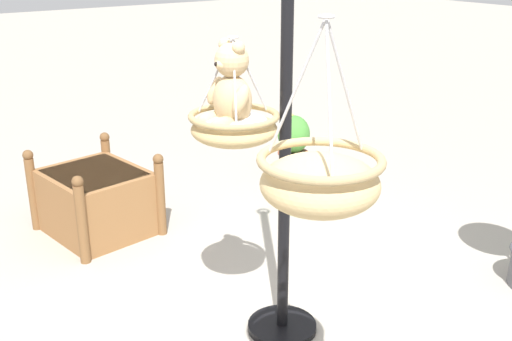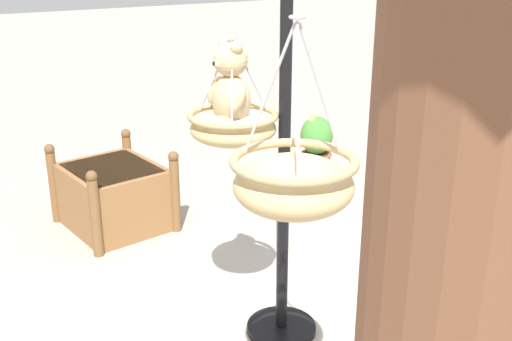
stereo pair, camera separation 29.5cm
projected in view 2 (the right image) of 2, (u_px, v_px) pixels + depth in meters
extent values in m
plane|color=#A8A093|center=(269.00, 320.00, 4.08)|extent=(40.00, 40.00, 0.00)
cylinder|color=black|center=(284.00, 143.00, 3.53)|extent=(0.07, 0.07, 2.52)
cylinder|color=black|center=(281.00, 328.00, 3.96)|extent=(0.44, 0.44, 0.04)
ellipsoid|color=tan|center=(233.00, 129.00, 3.51)|extent=(0.49, 0.49, 0.17)
torus|color=tan|center=(233.00, 115.00, 3.48)|extent=(0.52, 0.52, 0.04)
ellipsoid|color=silver|center=(233.00, 125.00, 3.50)|extent=(0.43, 0.43, 0.14)
cylinder|color=#B7B7BC|center=(215.00, 75.00, 3.45)|extent=(0.21, 0.13, 0.44)
cylinder|color=#B7B7BC|center=(232.00, 81.00, 3.30)|extent=(0.21, 0.13, 0.44)
cylinder|color=#B7B7BC|center=(250.00, 75.00, 3.46)|extent=(0.01, 0.24, 0.44)
torus|color=#B7B7BC|center=(232.00, 37.00, 3.33)|extent=(0.06, 0.06, 0.01)
ellipsoid|color=tan|center=(231.00, 100.00, 3.44)|extent=(0.24, 0.21, 0.29)
sphere|color=tan|center=(231.00, 60.00, 3.36)|extent=(0.22, 0.22, 0.19)
ellipsoid|color=#D9B683|center=(219.00, 63.00, 3.34)|extent=(0.10, 0.08, 0.06)
sphere|color=black|center=(215.00, 63.00, 3.32)|extent=(0.03, 0.03, 0.03)
sphere|color=tan|center=(236.00, 47.00, 3.28)|extent=(0.07, 0.07, 0.07)
sphere|color=tan|center=(225.00, 44.00, 3.39)|extent=(0.07, 0.07, 0.07)
ellipsoid|color=tan|center=(237.00, 99.00, 3.31)|extent=(0.08, 0.14, 0.18)
ellipsoid|color=tan|center=(216.00, 90.00, 3.52)|extent=(0.08, 0.14, 0.18)
ellipsoid|color=tan|center=(220.00, 124.00, 3.38)|extent=(0.09, 0.17, 0.09)
ellipsoid|color=tan|center=(210.00, 118.00, 3.48)|extent=(0.09, 0.17, 0.09)
ellipsoid|color=tan|center=(294.00, 186.00, 2.39)|extent=(0.47, 0.47, 0.22)
torus|color=tan|center=(294.00, 161.00, 2.36)|extent=(0.50, 0.50, 0.04)
cylinder|color=#B7B7BC|center=(270.00, 89.00, 2.31)|extent=(0.20, 0.12, 0.54)
cylinder|color=#B7B7BC|center=(298.00, 99.00, 2.16)|extent=(0.20, 0.12, 0.54)
cylinder|color=#B7B7BC|center=(320.00, 89.00, 2.31)|extent=(0.01, 0.23, 0.54)
torus|color=#B7B7BC|center=(297.00, 17.00, 2.17)|extent=(0.06, 0.06, 0.01)
cube|color=olive|center=(114.00, 197.00, 5.34)|extent=(0.93, 0.84, 0.54)
cube|color=#382819|center=(112.00, 171.00, 5.25)|extent=(0.82, 0.74, 0.06)
cylinder|color=brown|center=(96.00, 219.00, 4.80)|extent=(0.08, 0.08, 0.64)
cylinder|color=brown|center=(54.00, 187.00, 5.41)|extent=(0.08, 0.08, 0.64)
cylinder|color=brown|center=(175.00, 196.00, 5.23)|extent=(0.08, 0.08, 0.64)
cylinder|color=brown|center=(128.00, 169.00, 5.84)|extent=(0.08, 0.08, 0.64)
sphere|color=brown|center=(91.00, 176.00, 4.68)|extent=(0.09, 0.09, 0.09)
sphere|color=brown|center=(49.00, 149.00, 5.29)|extent=(0.09, 0.09, 0.09)
sphere|color=brown|center=(173.00, 157.00, 5.11)|extent=(0.09, 0.09, 0.09)
sphere|color=brown|center=(126.00, 134.00, 5.71)|extent=(0.09, 0.09, 0.09)
cylinder|color=#AD563D|center=(316.00, 165.00, 6.52)|extent=(0.30, 0.30, 0.26)
torus|color=#9C4E37|center=(316.00, 154.00, 6.48)|extent=(0.33, 0.33, 0.03)
cylinder|color=#382819|center=(316.00, 155.00, 6.48)|extent=(0.26, 0.26, 0.03)
ellipsoid|color=#478E38|center=(317.00, 135.00, 6.41)|extent=(0.34, 0.34, 0.39)
sphere|color=#E5DB4C|center=(314.00, 119.00, 6.40)|extent=(0.09, 0.09, 0.09)
sphere|color=#E5DB4C|center=(312.00, 120.00, 6.32)|extent=(0.07, 0.07, 0.07)
cylinder|color=#338C3F|center=(310.00, 204.00, 5.65)|extent=(0.20, 0.20, 0.18)
cylinder|color=#338C3F|center=(301.00, 197.00, 5.76)|extent=(0.17, 0.04, 0.14)
sphere|color=#287033|center=(297.00, 189.00, 5.80)|extent=(0.06, 0.06, 0.06)
torus|color=#338C3F|center=(311.00, 191.00, 5.60)|extent=(0.16, 0.02, 0.16)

